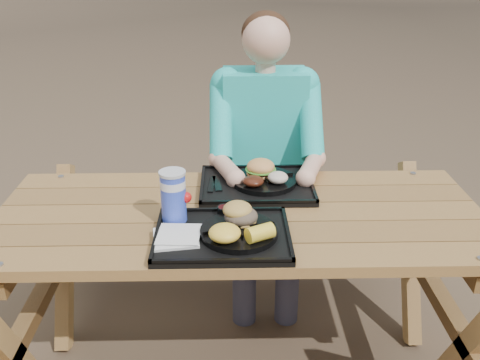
{
  "coord_description": "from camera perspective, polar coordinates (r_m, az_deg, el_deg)",
  "views": [
    {
      "loc": [
        -0.04,
        -1.74,
        1.67
      ],
      "look_at": [
        0.0,
        0.0,
        0.88
      ],
      "focal_mm": 40.0,
      "sensor_mm": 36.0,
      "label": 1
    }
  ],
  "objects": [
    {
      "name": "tray_near",
      "position": [
        1.8,
        -1.88,
        -6.06
      ],
      "size": [
        0.45,
        0.35,
        0.02
      ],
      "primitive_type": "cube",
      "color": "black",
      "rests_on": "picnic_table"
    },
    {
      "name": "tray_far",
      "position": [
        2.15,
        1.79,
        -0.66
      ],
      "size": [
        0.45,
        0.35,
        0.02
      ],
      "primitive_type": "cube",
      "color": "black",
      "rests_on": "picnic_table"
    },
    {
      "name": "picnic_table",
      "position": [
        2.17,
        -0.0,
        -12.24
      ],
      "size": [
        1.8,
        1.49,
        0.75
      ],
      "primitive_type": null,
      "color": "#999999",
      "rests_on": "ground"
    },
    {
      "name": "potato_salad",
      "position": [
        2.11,
        4.07,
        0.27
      ],
      "size": [
        0.08,
        0.08,
        0.04
      ],
      "primitive_type": "ellipsoid",
      "color": "beige",
      "rests_on": "plate_far"
    },
    {
      "name": "soda_cup",
      "position": [
        1.85,
        -7.11,
        -1.86
      ],
      "size": [
        0.09,
        0.09,
        0.17
      ],
      "primitive_type": "cylinder",
      "color": "#1A34C4",
      "rests_on": "tray_near"
    },
    {
      "name": "diner",
      "position": [
        2.58,
        2.52,
        0.83
      ],
      "size": [
        0.48,
        0.84,
        1.28
      ],
      "primitive_type": null,
      "color": "#1CC4C8",
      "rests_on": "ground"
    },
    {
      "name": "condiment_mustard",
      "position": [
        1.89,
        -0.02,
        -3.51
      ],
      "size": [
        0.06,
        0.06,
        0.03
      ],
      "primitive_type": "cylinder",
      "color": "yellow",
      "rests_on": "tray_near"
    },
    {
      "name": "plate_near",
      "position": [
        1.78,
        -0.11,
        -5.57
      ],
      "size": [
        0.26,
        0.26,
        0.02
      ],
      "primitive_type": "cylinder",
      "color": "black",
      "rests_on": "tray_near"
    },
    {
      "name": "plate_far",
      "position": [
        2.15,
        2.58,
        -0.06
      ],
      "size": [
        0.26,
        0.26,
        0.02
      ],
      "primitive_type": "cylinder",
      "color": "black",
      "rests_on": "tray_far"
    },
    {
      "name": "burger",
      "position": [
        2.16,
        2.23,
        1.8
      ],
      "size": [
        0.12,
        0.12,
        0.1
      ],
      "primitive_type": null,
      "color": "#DC934D",
      "rests_on": "plate_far"
    },
    {
      "name": "corn_cob",
      "position": [
        1.71,
        2.15,
        -5.66
      ],
      "size": [
        0.12,
        0.12,
        0.05
      ],
      "primitive_type": null,
      "rotation": [
        0.0,
        0.0,
        0.48
      ],
      "color": "yellow",
      "rests_on": "plate_near"
    },
    {
      "name": "cutlery_far",
      "position": [
        2.15,
        -2.47,
        -0.33
      ],
      "size": [
        0.04,
        0.15,
        0.01
      ],
      "primitive_type": "cube",
      "rotation": [
        0.0,
        0.0,
        0.12
      ],
      "color": "black",
      "rests_on": "tray_far"
    },
    {
      "name": "baked_beans",
      "position": [
        2.08,
        1.42,
        -0.12
      ],
      "size": [
        0.08,
        0.08,
        0.04
      ],
      "primitive_type": "ellipsoid",
      "color": "#41190D",
      "rests_on": "plate_far"
    },
    {
      "name": "mac_cheese",
      "position": [
        1.71,
        -1.64,
        -5.67
      ],
      "size": [
        0.1,
        0.1,
        0.05
      ],
      "primitive_type": "ellipsoid",
      "color": "yellow",
      "rests_on": "plate_near"
    },
    {
      "name": "napkin_stack",
      "position": [
        1.77,
        -6.88,
        -6.05
      ],
      "size": [
        0.16,
        0.16,
        0.02
      ],
      "primitive_type": "cube",
      "rotation": [
        0.0,
        0.0,
        0.15
      ],
      "color": "silver",
      "rests_on": "tray_near"
    },
    {
      "name": "condiment_bbq",
      "position": [
        1.9,
        -1.65,
        -3.31
      ],
      "size": [
        0.05,
        0.05,
        0.03
      ],
      "primitive_type": "cylinder",
      "color": "black",
      "rests_on": "tray_near"
    },
    {
      "name": "sandwich",
      "position": [
        1.8,
        0.12,
        -2.96
      ],
      "size": [
        0.11,
        0.11,
        0.11
      ],
      "primitive_type": null,
      "color": "#BD9243",
      "rests_on": "plate_near"
    }
  ]
}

